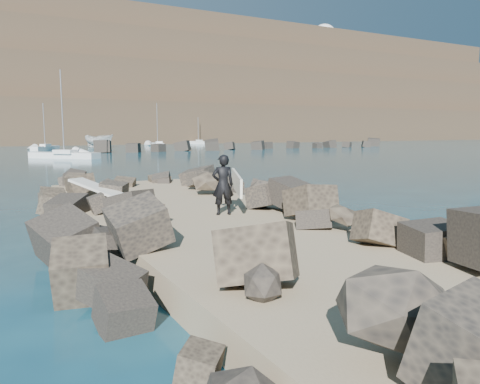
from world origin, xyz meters
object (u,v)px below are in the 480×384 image
at_px(boat_imported, 99,141).
at_px(sailboat_f, 198,142).
at_px(radome, 324,41).
at_px(surfboard_resting, 101,193).
at_px(surfer_with_board, 225,184).

height_order(boat_imported, sailboat_f, sailboat_f).
bearing_deg(radome, surfboard_resting, -130.50).
xyz_separation_m(surfer_with_board, radome, (128.62, 157.14, 40.72)).
height_order(surfboard_resting, radome, radome).
xyz_separation_m(surfboard_resting, boat_imported, (15.36, 72.44, 0.16)).
relative_size(boat_imported, surfer_with_board, 3.07).
relative_size(surfboard_resting, radome, 0.14).
bearing_deg(sailboat_f, radome, 37.51).
distance_m(surfboard_resting, radome, 206.54).
bearing_deg(sailboat_f, surfer_with_board, -113.13).
distance_m(surfboard_resting, surfer_with_board, 4.32).
xyz_separation_m(surfboard_resting, surfer_with_board, (2.83, -3.24, 0.44)).
bearing_deg(surfer_with_board, surfboard_resting, 131.15).
xyz_separation_m(boat_imported, sailboat_f, (24.59, 11.22, -0.85)).
relative_size(surfboard_resting, surfer_with_board, 1.18).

